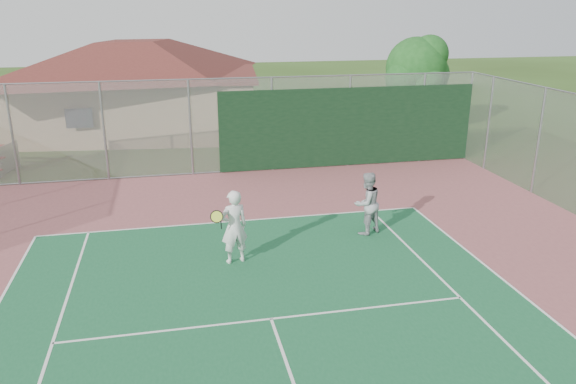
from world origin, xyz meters
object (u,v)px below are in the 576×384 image
(clubhouse, at_px, (137,78))
(player_grey_back, at_px, (367,204))
(player_white_front, at_px, (234,227))
(tree, at_px, (418,70))

(clubhouse, bearing_deg, player_grey_back, -59.98)
(player_white_front, relative_size, player_grey_back, 1.06)
(clubhouse, distance_m, tree, 13.47)
(clubhouse, height_order, tree, clubhouse)
(clubhouse, relative_size, player_grey_back, 7.50)
(player_white_front, height_order, player_grey_back, player_white_front)
(clubhouse, height_order, player_grey_back, clubhouse)
(player_white_front, bearing_deg, player_grey_back, -176.92)
(clubhouse, bearing_deg, tree, -8.04)
(clubhouse, bearing_deg, player_white_front, -73.74)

